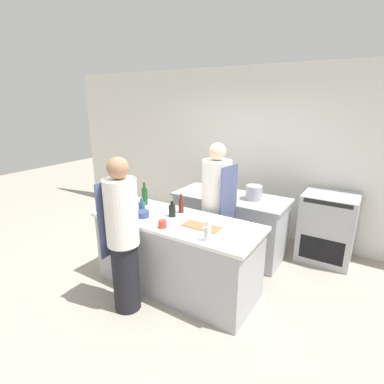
% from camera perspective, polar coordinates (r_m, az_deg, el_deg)
% --- Properties ---
extents(ground_plane, '(16.00, 16.00, 0.00)m').
position_cam_1_polar(ground_plane, '(4.01, -2.82, -17.38)').
color(ground_plane, '#A89E8E').
extents(wall_back, '(8.00, 0.06, 2.80)m').
position_cam_1_polar(wall_back, '(5.26, 10.57, 7.34)').
color(wall_back, silver).
rests_on(wall_back, ground_plane).
extents(prep_counter, '(2.05, 0.81, 0.91)m').
position_cam_1_polar(prep_counter, '(3.77, -2.92, -11.64)').
color(prep_counter, '#A8AAAF').
rests_on(prep_counter, ground_plane).
extents(pass_counter, '(1.68, 0.74, 0.91)m').
position_cam_1_polar(pass_counter, '(4.62, 7.21, -6.10)').
color(pass_counter, '#A8AAAF').
rests_on(pass_counter, ground_plane).
extents(oven_range, '(0.72, 0.66, 1.00)m').
position_cam_1_polar(oven_range, '(4.80, 24.35, -6.13)').
color(oven_range, '#A8AAAF').
rests_on(oven_range, ground_plane).
extents(chef_at_prep_near, '(0.36, 0.34, 1.74)m').
position_cam_1_polar(chef_at_prep_near, '(3.29, -13.03, -8.36)').
color(chef_at_prep_near, black).
rests_on(chef_at_prep_near, ground_plane).
extents(chef_at_stove, '(0.42, 0.40, 1.76)m').
position_cam_1_polar(chef_at_stove, '(4.04, 4.63, -3.11)').
color(chef_at_stove, black).
rests_on(chef_at_stove, ground_plane).
extents(bottle_olive_oil, '(0.08, 0.08, 0.22)m').
position_cam_1_polar(bottle_olive_oil, '(3.02, 2.91, -7.77)').
color(bottle_olive_oil, silver).
rests_on(bottle_olive_oil, prep_counter).
extents(bottle_vinegar, '(0.08, 0.08, 0.31)m').
position_cam_1_polar(bottle_vinegar, '(4.07, -8.99, -0.73)').
color(bottle_vinegar, '#19471E').
rests_on(bottle_vinegar, prep_counter).
extents(bottle_wine, '(0.07, 0.07, 0.24)m').
position_cam_1_polar(bottle_wine, '(3.75, -2.08, -2.55)').
color(bottle_wine, '#5B2319').
rests_on(bottle_wine, prep_counter).
extents(bottle_cooking_oil, '(0.09, 0.09, 0.19)m').
position_cam_1_polar(bottle_cooking_oil, '(3.80, -9.51, -2.82)').
color(bottle_cooking_oil, '#2D5175').
rests_on(bottle_cooking_oil, prep_counter).
extents(bottle_sauce, '(0.09, 0.09, 0.19)m').
position_cam_1_polar(bottle_sauce, '(3.64, -3.81, -3.51)').
color(bottle_sauce, black).
rests_on(bottle_sauce, prep_counter).
extents(bowl_mixing_large, '(0.27, 0.27, 0.08)m').
position_cam_1_polar(bowl_mixing_large, '(4.00, -13.82, -2.64)').
color(bowl_mixing_large, tan).
rests_on(bowl_mixing_large, prep_counter).
extents(bowl_prep_small, '(0.17, 0.17, 0.07)m').
position_cam_1_polar(bowl_prep_small, '(3.68, -9.41, -4.16)').
color(bowl_prep_small, navy).
rests_on(bowl_prep_small, prep_counter).
extents(cup, '(0.10, 0.10, 0.09)m').
position_cam_1_polar(cup, '(3.35, -5.66, -6.09)').
color(cup, '#B2382D').
rests_on(cup, prep_counter).
extents(cutting_board, '(0.43, 0.20, 0.01)m').
position_cam_1_polar(cutting_board, '(3.36, 1.82, -6.58)').
color(cutting_board, olive).
rests_on(cutting_board, prep_counter).
extents(stockpot, '(0.23, 0.23, 0.20)m').
position_cam_1_polar(stockpot, '(4.32, 11.70, -0.11)').
color(stockpot, '#A8AAAF').
rests_on(stockpot, pass_counter).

